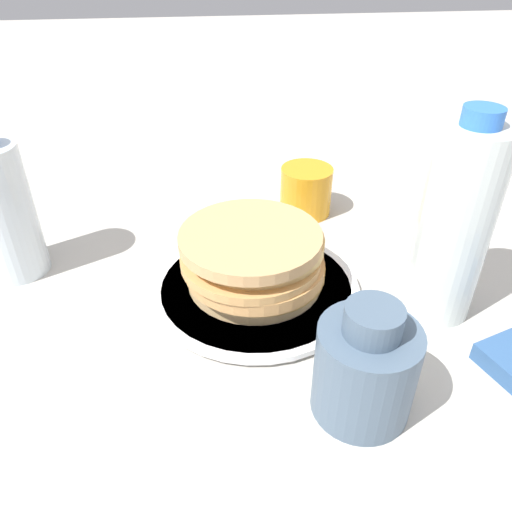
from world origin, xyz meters
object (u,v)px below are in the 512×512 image
at_px(plate, 256,288).
at_px(cream_jug, 365,367).
at_px(juice_glass, 306,191).
at_px(pancake_stack, 254,258).
at_px(water_bottle_far, 2,211).
at_px(water_bottle_mid, 454,225).

height_order(plate, cream_jug, cream_jug).
bearing_deg(cream_jug, juice_glass, -3.50).
relative_size(pancake_stack, water_bottle_far, 0.94).
bearing_deg(plate, cream_jug, -157.00).
height_order(plate, water_bottle_far, water_bottle_far).
height_order(plate, water_bottle_mid, water_bottle_mid).
height_order(plate, juice_glass, juice_glass).
xyz_separation_m(cream_jug, water_bottle_mid, (0.13, -0.13, 0.06)).
bearing_deg(pancake_stack, cream_jug, -156.34).
distance_m(plate, cream_jug, 0.20).
xyz_separation_m(juice_glass, water_bottle_mid, (-0.24, -0.11, 0.08)).
relative_size(plate, water_bottle_far, 1.33).
bearing_deg(juice_glass, cream_jug, 176.50).
xyz_separation_m(pancake_stack, water_bottle_mid, (-0.05, -0.21, 0.06)).
bearing_deg(cream_jug, water_bottle_far, 54.86).
height_order(cream_jug, water_bottle_far, water_bottle_far).
xyz_separation_m(plate, cream_jug, (-0.18, -0.08, 0.04)).
relative_size(plate, water_bottle_mid, 1.05).
bearing_deg(water_bottle_far, water_bottle_mid, -104.96).
relative_size(juice_glass, cream_jug, 0.65).
distance_m(juice_glass, cream_jug, 0.37).
relative_size(cream_jug, water_bottle_mid, 0.50).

